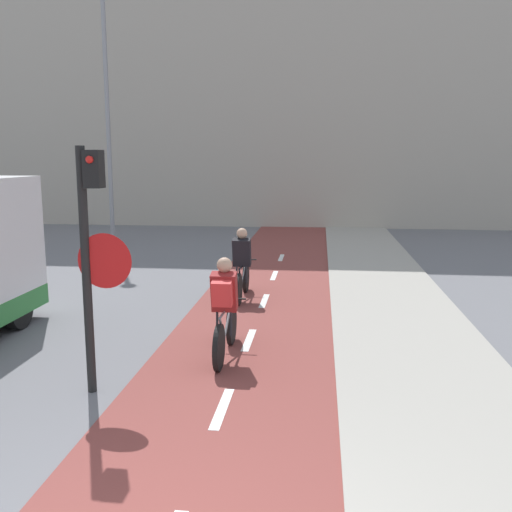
{
  "coord_description": "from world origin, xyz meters",
  "views": [
    {
      "loc": [
        1.08,
        -3.1,
        2.89
      ],
      "look_at": [
        0.0,
        6.5,
        1.2
      ],
      "focal_mm": 40.0,
      "sensor_mm": 36.0,
      "label": 1
    }
  ],
  "objects_px": {
    "street_lamp_far": "(107,93)",
    "cyclist_far": "(242,267)",
    "traffic_light_pole": "(92,243)",
    "cyclist_near": "(225,311)"
  },
  "relations": [
    {
      "from": "street_lamp_far",
      "to": "cyclist_near",
      "type": "xyz_separation_m",
      "value": [
        5.47,
        -10.24,
        -4.18
      ]
    },
    {
      "from": "street_lamp_far",
      "to": "cyclist_far",
      "type": "distance_m",
      "value": 9.54
    },
    {
      "from": "traffic_light_pole",
      "to": "street_lamp_far",
      "type": "xyz_separation_m",
      "value": [
        -4.1,
        11.6,
        3.02
      ]
    },
    {
      "from": "street_lamp_far",
      "to": "cyclist_far",
      "type": "bearing_deg",
      "value": -52.16
    },
    {
      "from": "traffic_light_pole",
      "to": "cyclist_near",
      "type": "xyz_separation_m",
      "value": [
        1.37,
        1.36,
        -1.16
      ]
    },
    {
      "from": "traffic_light_pole",
      "to": "cyclist_far",
      "type": "relative_size",
      "value": 1.73
    },
    {
      "from": "street_lamp_far",
      "to": "traffic_light_pole",
      "type": "bearing_deg",
      "value": -70.52
    },
    {
      "from": "traffic_light_pole",
      "to": "street_lamp_far",
      "type": "distance_m",
      "value": 12.67
    },
    {
      "from": "street_lamp_far",
      "to": "cyclist_near",
      "type": "bearing_deg",
      "value": -61.88
    },
    {
      "from": "traffic_light_pole",
      "to": "cyclist_near",
      "type": "distance_m",
      "value": 2.25
    }
  ]
}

